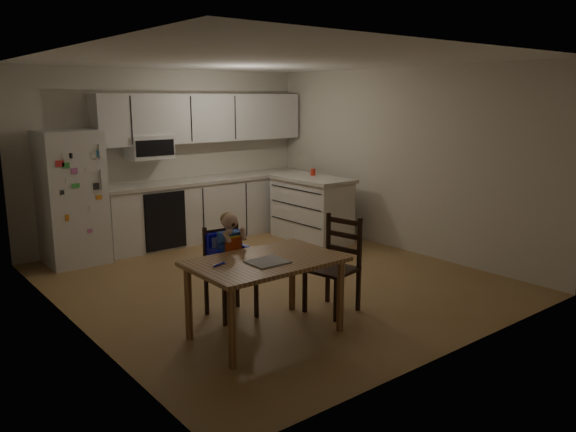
% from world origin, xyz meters
% --- Properties ---
extents(room, '(4.52, 5.01, 2.51)m').
position_xyz_m(room, '(0.00, 0.48, 1.25)').
color(room, '#9B6E3E').
rests_on(room, ground).
extents(refrigerator, '(0.72, 0.70, 1.70)m').
position_xyz_m(refrigerator, '(-1.55, 2.15, 0.85)').
color(refrigerator, silver).
rests_on(refrigerator, ground).
extents(kitchen_run, '(3.37, 0.62, 2.15)m').
position_xyz_m(kitchen_run, '(0.50, 2.24, 0.88)').
color(kitchen_run, silver).
rests_on(kitchen_run, ground).
extents(kitchen_island, '(0.67, 1.29, 0.95)m').
position_xyz_m(kitchen_island, '(1.61, 1.14, 0.48)').
color(kitchen_island, silver).
rests_on(kitchen_island, ground).
extents(red_cup, '(0.08, 0.08, 0.10)m').
position_xyz_m(red_cup, '(1.75, 1.27, 1.00)').
color(red_cup, red).
rests_on(red_cup, kitchen_island).
extents(dining_table, '(1.32, 0.85, 0.71)m').
position_xyz_m(dining_table, '(-0.98, -1.24, 0.61)').
color(dining_table, brown).
rests_on(dining_table, ground).
extents(napkin, '(0.32, 0.28, 0.01)m').
position_xyz_m(napkin, '(-1.03, -1.33, 0.71)').
color(napkin, '#A1A1A5').
rests_on(napkin, dining_table).
extents(toddler_spoon, '(0.12, 0.06, 0.02)m').
position_xyz_m(toddler_spoon, '(-1.40, -1.14, 0.72)').
color(toddler_spoon, '#0E0AC9').
rests_on(toddler_spoon, dining_table).
extents(chair_booster, '(0.40, 0.40, 1.04)m').
position_xyz_m(chair_booster, '(-0.98, -0.62, 0.62)').
color(chair_booster, black).
rests_on(chair_booster, ground).
extents(chair_side, '(0.49, 0.49, 0.95)m').
position_xyz_m(chair_side, '(-0.04, -1.17, 0.54)').
color(chair_side, black).
rests_on(chair_side, ground).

